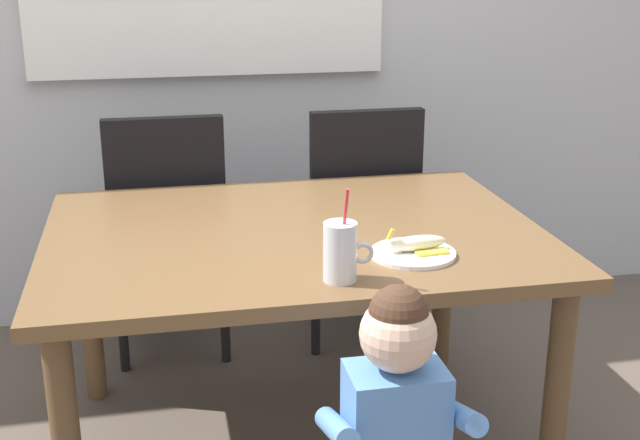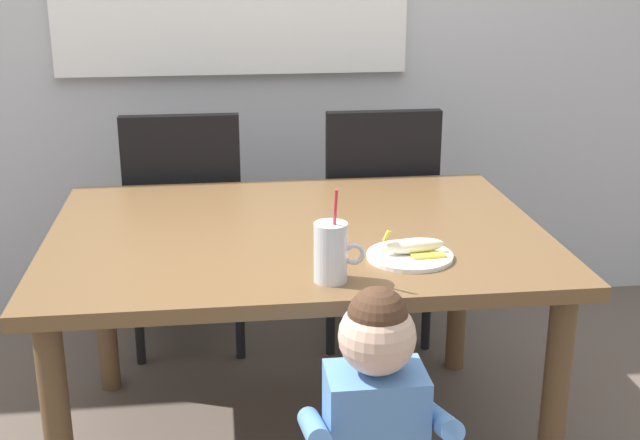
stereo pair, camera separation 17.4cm
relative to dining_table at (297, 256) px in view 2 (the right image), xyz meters
name	(u,v)px [view 2 (the right image)]	position (x,y,z in m)	size (l,w,h in m)	color
dining_table	(297,256)	(0.00, 0.00, 0.00)	(1.44, 1.07, 0.73)	brown
dining_chair_left	(186,219)	(-0.35, 0.73, -0.11)	(0.44, 0.45, 0.96)	black
dining_chair_right	(376,212)	(0.38, 0.72, -0.11)	(0.44, 0.45, 0.96)	black
toddler_standing	(375,418)	(0.10, -0.71, -0.12)	(0.33, 0.24, 0.84)	#3F4760
milk_cup	(331,255)	(0.05, -0.41, 0.15)	(0.13, 0.09, 0.25)	silver
snack_plate	(410,256)	(0.27, -0.28, 0.09)	(0.23, 0.23, 0.01)	white
peeled_banana	(414,246)	(0.29, -0.27, 0.12)	(0.17, 0.11, 0.07)	#F4EAC6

